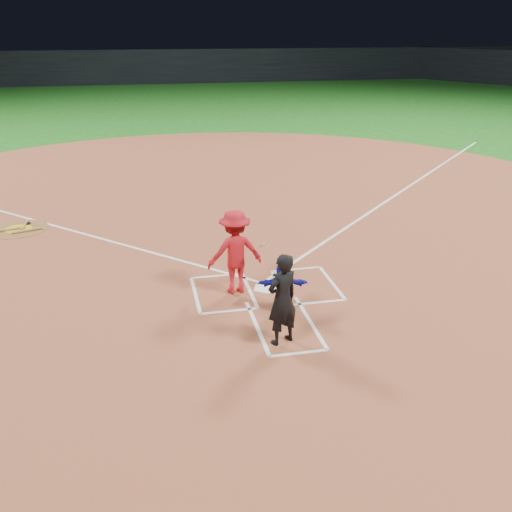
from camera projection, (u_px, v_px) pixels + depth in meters
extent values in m
plane|color=#155716|center=(265.00, 289.00, 12.97)|extent=(120.00, 120.00, 0.00)
cylinder|color=brown|center=(224.00, 210.00, 18.40)|extent=(28.00, 28.00, 0.01)
cube|color=black|center=(158.00, 67.00, 55.81)|extent=(80.00, 1.20, 3.20)
cylinder|color=white|center=(265.00, 288.00, 12.96)|extent=(0.60, 0.60, 0.02)
cylinder|color=brown|center=(18.00, 229.00, 16.68)|extent=(1.70, 1.70, 0.01)
cylinder|color=gold|center=(18.00, 229.00, 16.68)|extent=(0.80, 0.80, 0.00)
cylinder|color=#A9773E|center=(25.00, 225.00, 16.92)|extent=(0.12, 0.84, 0.06)
cylinder|color=brown|center=(10.00, 229.00, 16.54)|extent=(0.83, 0.26, 0.06)
cylinder|color=olive|center=(27.00, 230.00, 16.45)|extent=(0.81, 0.35, 0.06)
torus|color=black|center=(27.00, 223.00, 17.07)|extent=(0.19, 0.19, 0.05)
imported|color=#1518AA|center=(283.00, 287.00, 11.75)|extent=(1.09, 0.51, 1.13)
imported|color=black|center=(282.00, 299.00, 10.46)|extent=(0.77, 0.66, 1.80)
cube|color=white|center=(217.00, 276.00, 13.61)|extent=(1.22, 0.08, 0.01)
cube|color=white|center=(229.00, 311.00, 11.95)|extent=(1.22, 0.08, 0.01)
cube|color=white|center=(249.00, 290.00, 12.89)|extent=(0.08, 1.83, 0.01)
cube|color=white|center=(196.00, 295.00, 12.66)|extent=(0.08, 1.83, 0.01)
cube|color=white|center=(296.00, 269.00, 13.98)|extent=(1.22, 0.08, 0.01)
cube|color=white|center=(319.00, 302.00, 12.32)|extent=(1.22, 0.08, 0.01)
cube|color=white|center=(281.00, 287.00, 13.03)|extent=(0.08, 1.83, 0.01)
cube|color=white|center=(332.00, 282.00, 13.26)|extent=(0.08, 1.83, 0.01)
cube|color=white|center=(257.00, 327.00, 11.32)|extent=(0.08, 2.20, 0.01)
cube|color=white|center=(310.00, 322.00, 11.53)|extent=(0.08, 2.20, 0.01)
cube|color=white|center=(299.00, 353.00, 10.43)|extent=(1.10, 0.08, 0.01)
cube|color=white|center=(408.00, 187.00, 20.98)|extent=(14.21, 14.21, 0.01)
cube|color=white|center=(0.00, 211.00, 18.29)|extent=(14.21, 14.21, 0.01)
imported|color=red|center=(235.00, 252.00, 12.48)|extent=(1.30, 0.83, 1.90)
cylinder|color=olive|center=(263.00, 244.00, 12.39)|extent=(0.36, 0.81, 0.28)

